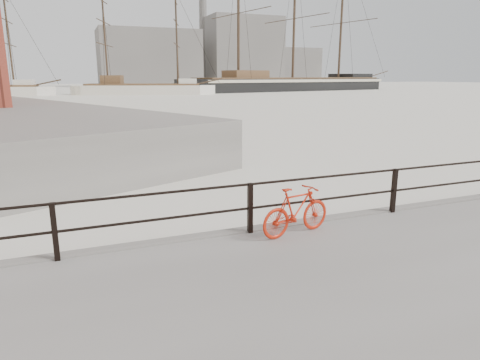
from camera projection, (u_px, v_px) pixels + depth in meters
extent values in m
plane|color=white|center=(386.00, 225.00, 9.89)|extent=(400.00, 400.00, 0.00)
imported|color=red|center=(296.00, 211.00, 8.21)|extent=(1.60, 0.54, 0.96)
cube|color=gray|center=(149.00, 58.00, 141.26)|extent=(32.00, 18.00, 18.00)
cube|color=gray|center=(241.00, 52.00, 157.70)|extent=(26.00, 20.00, 24.00)
cube|color=gray|center=(290.00, 67.00, 171.70)|extent=(20.00, 16.00, 14.00)
cylinder|color=gray|center=(203.00, 23.00, 155.15)|extent=(2.80, 2.80, 44.00)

